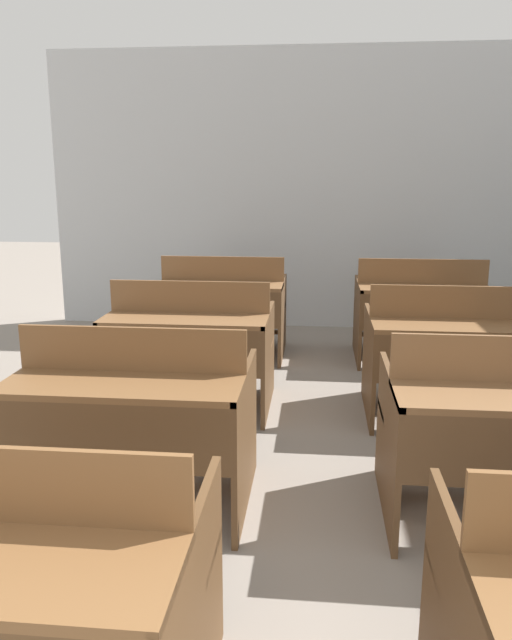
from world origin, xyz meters
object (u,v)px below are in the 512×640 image
object	(u,v)px
bench_front_left	(2,593)
bench_second_right	(508,429)
bench_second_left	(135,415)
bench_back_left	(223,305)
bench_third_left	(191,344)
bench_third_right	(452,351)
bench_back_right	(421,309)

from	to	relation	value
bench_front_left	bench_second_right	world-z (taller)	same
bench_second_left	bench_back_left	bearing A→B (deg)	89.43
bench_second_right	bench_back_left	world-z (taller)	same
bench_second_right	bench_back_left	bearing A→B (deg)	123.23
bench_front_left	bench_third_left	distance (m)	2.64
bench_second_left	bench_third_right	world-z (taller)	same
bench_second_right	bench_back_right	size ratio (longest dim) A/B	1.00
bench_front_left	bench_third_right	size ratio (longest dim) A/B	1.00
bench_back_left	bench_second_right	bearing A→B (deg)	-56.77
bench_second_right	bench_third_left	distance (m)	2.18
bench_third_left	bench_back_right	size ratio (longest dim) A/B	1.00
bench_back_left	bench_back_right	bearing A→B (deg)	0.05
bench_third_left	bench_back_right	world-z (taller)	same
bench_second_left	bench_back_right	world-z (taller)	same
bench_third_right	bench_back_left	size ratio (longest dim) A/B	1.00
bench_front_left	bench_back_right	distance (m)	4.33
bench_second_right	bench_back_right	bearing A→B (deg)	89.76
bench_third_right	bench_second_right	bearing A→B (deg)	-90.40
bench_third_right	bench_back_left	distance (m)	2.19
bench_back_left	bench_back_right	xyz separation A→B (m)	(1.73, 0.00, 0.00)
bench_third_left	bench_second_right	bearing A→B (deg)	-36.94
bench_second_left	bench_front_left	bearing A→B (deg)	-89.43
bench_second_left	bench_third_left	bearing A→B (deg)	89.82
bench_back_left	bench_third_right	bearing A→B (deg)	-37.60
bench_front_left	bench_back_left	distance (m)	3.96
bench_second_right	bench_third_right	bearing A→B (deg)	89.60
bench_third_left	bench_back_left	size ratio (longest dim) A/B	1.00
bench_third_right	bench_back_right	world-z (taller)	same
bench_front_left	bench_third_left	xyz separation A→B (m)	(-0.01, 2.64, 0.00)
bench_front_left	bench_back_left	bearing A→B (deg)	89.81
bench_third_right	bench_back_right	size ratio (longest dim) A/B	1.00
bench_second_right	bench_third_left	world-z (taller)	same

